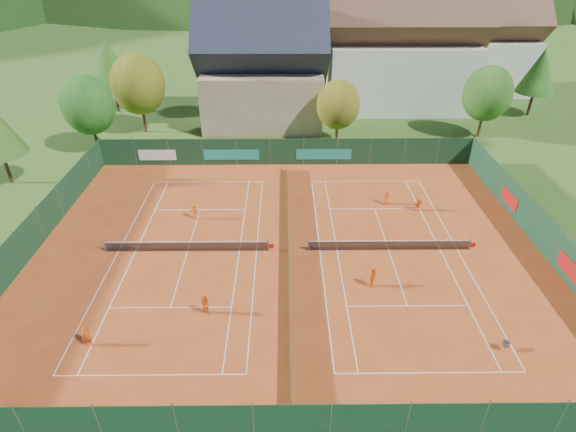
{
  "coord_description": "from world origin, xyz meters",
  "views": [
    {
      "loc": [
        -0.3,
        -28.86,
        21.14
      ],
      "look_at": [
        0.0,
        2.0,
        2.0
      ],
      "focal_mm": 28.0,
      "sensor_mm": 36.0,
      "label": 1
    }
  ],
  "objects_px": {
    "player_right_far_a": "(386,197)",
    "hotel_block_b": "(478,48)",
    "player_left_near": "(87,336)",
    "hotel_block_a": "(400,54)",
    "player_right_far_b": "(418,204)",
    "player_right_near": "(373,278)",
    "chalet": "(263,71)",
    "ball_hopper": "(506,344)",
    "player_left_far": "(195,211)",
    "player_left_mid": "(205,306)"
  },
  "relations": [
    {
      "from": "chalet",
      "to": "hotel_block_a",
      "type": "height_order",
      "value": "hotel_block_a"
    },
    {
      "from": "hotel_block_b",
      "to": "player_right_far_a",
      "type": "relative_size",
      "value": 12.17
    },
    {
      "from": "chalet",
      "to": "player_right_far_a",
      "type": "distance_m",
      "value": 26.43
    },
    {
      "from": "player_left_mid",
      "to": "player_right_near",
      "type": "relative_size",
      "value": 0.98
    },
    {
      "from": "hotel_block_a",
      "to": "hotel_block_b",
      "type": "bearing_deg",
      "value": 29.74
    },
    {
      "from": "hotel_block_a",
      "to": "player_right_near",
      "type": "xyz_separation_m",
      "value": [
        -10.09,
        -40.38,
        -6.59
      ]
    },
    {
      "from": "chalet",
      "to": "player_right_far_a",
      "type": "height_order",
      "value": "chalet"
    },
    {
      "from": "player_right_far_a",
      "to": "ball_hopper",
      "type": "bearing_deg",
      "value": 105.23
    },
    {
      "from": "chalet",
      "to": "player_right_far_b",
      "type": "xyz_separation_m",
      "value": [
        14.84,
        -23.91,
        -6.0
      ]
    },
    {
      "from": "player_left_mid",
      "to": "player_right_near",
      "type": "distance_m",
      "value": 11.71
    },
    {
      "from": "chalet",
      "to": "hotel_block_a",
      "type": "relative_size",
      "value": 0.75
    },
    {
      "from": "ball_hopper",
      "to": "player_left_mid",
      "type": "xyz_separation_m",
      "value": [
        -18.39,
        3.21,
        0.22
      ]
    },
    {
      "from": "player_left_near",
      "to": "player_left_far",
      "type": "height_order",
      "value": "player_left_far"
    },
    {
      "from": "player_right_far_b",
      "to": "ball_hopper",
      "type": "bearing_deg",
      "value": 71.08
    },
    {
      "from": "player_left_far",
      "to": "player_left_mid",
      "type": "bearing_deg",
      "value": 117.21
    },
    {
      "from": "chalet",
      "to": "player_left_far",
      "type": "height_order",
      "value": "chalet"
    },
    {
      "from": "player_left_near",
      "to": "chalet",
      "type": "bearing_deg",
      "value": 54.92
    },
    {
      "from": "player_right_near",
      "to": "chalet",
      "type": "bearing_deg",
      "value": 49.54
    },
    {
      "from": "chalet",
      "to": "hotel_block_b",
      "type": "height_order",
      "value": "chalet"
    },
    {
      "from": "player_left_mid",
      "to": "player_right_far_a",
      "type": "height_order",
      "value": "player_left_mid"
    },
    {
      "from": "hotel_block_b",
      "to": "player_right_near",
      "type": "bearing_deg",
      "value": -116.47
    },
    {
      "from": "hotel_block_a",
      "to": "player_right_far_b",
      "type": "height_order",
      "value": "hotel_block_a"
    },
    {
      "from": "chalet",
      "to": "player_right_far_b",
      "type": "distance_m",
      "value": 28.77
    },
    {
      "from": "player_left_near",
      "to": "player_left_far",
      "type": "relative_size",
      "value": 0.99
    },
    {
      "from": "hotel_block_a",
      "to": "player_right_far_a",
      "type": "height_order",
      "value": "hotel_block_a"
    },
    {
      "from": "ball_hopper",
      "to": "player_right_far_a",
      "type": "bearing_deg",
      "value": 102.04
    },
    {
      "from": "hotel_block_a",
      "to": "player_left_near",
      "type": "xyz_separation_m",
      "value": [
        -28.24,
        -45.63,
        -6.62
      ]
    },
    {
      "from": "hotel_block_b",
      "to": "player_left_far",
      "type": "height_order",
      "value": "hotel_block_b"
    },
    {
      "from": "hotel_block_a",
      "to": "player_right_near",
      "type": "bearing_deg",
      "value": -104.03
    },
    {
      "from": "player_left_far",
      "to": "player_right_far_b",
      "type": "height_order",
      "value": "player_left_far"
    },
    {
      "from": "ball_hopper",
      "to": "player_left_mid",
      "type": "distance_m",
      "value": 18.66
    },
    {
      "from": "hotel_block_b",
      "to": "player_left_mid",
      "type": "bearing_deg",
      "value": -124.8
    },
    {
      "from": "chalet",
      "to": "ball_hopper",
      "type": "relative_size",
      "value": 20.25
    },
    {
      "from": "player_left_near",
      "to": "player_right_far_a",
      "type": "relative_size",
      "value": 1.07
    },
    {
      "from": "hotel_block_a",
      "to": "player_left_far",
      "type": "bearing_deg",
      "value": -127.82
    },
    {
      "from": "hotel_block_a",
      "to": "player_left_far",
      "type": "height_order",
      "value": "hotel_block_a"
    },
    {
      "from": "chalet",
      "to": "player_left_mid",
      "type": "xyz_separation_m",
      "value": [
        -2.49,
        -37.07,
        -5.85
      ]
    },
    {
      "from": "player_right_near",
      "to": "player_right_far_a",
      "type": "xyz_separation_m",
      "value": [
        3.24,
        11.66,
        -0.08
      ]
    },
    {
      "from": "player_right_far_a",
      "to": "player_right_far_b",
      "type": "relative_size",
      "value": 1.13
    },
    {
      "from": "player_left_mid",
      "to": "player_right_near",
      "type": "xyz_separation_m",
      "value": [
        11.4,
        2.69,
        0.02
      ]
    },
    {
      "from": "ball_hopper",
      "to": "player_left_far",
      "type": "xyz_separation_m",
      "value": [
        -21.05,
        15.15,
        0.21
      ]
    },
    {
      "from": "hotel_block_a",
      "to": "player_right_far_b",
      "type": "distance_m",
      "value": 30.95
    },
    {
      "from": "player_right_far_a",
      "to": "player_right_near",
      "type": "bearing_deg",
      "value": 77.66
    },
    {
      "from": "player_left_mid",
      "to": "player_right_far_b",
      "type": "xyz_separation_m",
      "value": [
        17.33,
        13.16,
        -0.15
      ]
    },
    {
      "from": "player_right_far_b",
      "to": "hotel_block_b",
      "type": "bearing_deg",
      "value": -138.21
    },
    {
      "from": "hotel_block_b",
      "to": "player_left_near",
      "type": "xyz_separation_m",
      "value": [
        -42.24,
        -53.63,
        -5.86
      ]
    },
    {
      "from": "chalet",
      "to": "hotel_block_b",
      "type": "xyz_separation_m",
      "value": [
        33.0,
        14.0,
        -0.01
      ]
    },
    {
      "from": "chalet",
      "to": "player_right_far_b",
      "type": "height_order",
      "value": "chalet"
    },
    {
      "from": "player_left_near",
      "to": "player_right_far_b",
      "type": "height_order",
      "value": "player_left_near"
    },
    {
      "from": "player_right_far_a",
      "to": "hotel_block_b",
      "type": "bearing_deg",
      "value": -116.4
    }
  ]
}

